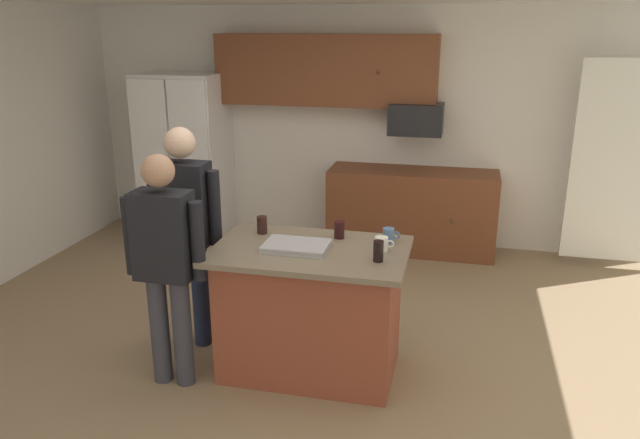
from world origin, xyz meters
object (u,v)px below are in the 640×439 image
refrigerator (185,157)px  mug_blue_stoneware (389,235)px  person_host_foreground (165,257)px  glass_pilsner (339,230)px  kitchen_island (310,309)px  person_guest_left (185,223)px  tumbler_amber (262,225)px  mug_ceramic_white (382,244)px  glass_short_whisky (378,251)px  serving_tray (296,246)px  microwave_over_range (416,119)px

refrigerator → mug_blue_stoneware: size_ratio=15.24×
person_host_foreground → glass_pilsner: person_host_foreground is taller
kitchen_island → person_guest_left: person_guest_left is taller
tumbler_amber → glass_pilsner: tumbler_amber is taller
person_guest_left → mug_blue_stoneware: 1.51m
mug_ceramic_white → glass_short_whisky: size_ratio=0.96×
mug_blue_stoneware → refrigerator: bearing=138.7°
person_host_foreground → serving_tray: (0.80, 0.35, 0.02)m
mug_ceramic_white → person_guest_left: bearing=176.2°
person_guest_left → glass_short_whisky: person_guest_left is taller
person_host_foreground → person_guest_left: (-0.10, 0.55, 0.05)m
mug_blue_stoneware → mug_ceramic_white: bearing=-98.2°
mug_ceramic_white → tumbler_amber: (-0.90, 0.16, 0.02)m
kitchen_island → tumbler_amber: tumbler_amber is taller
microwave_over_range → kitchen_island: bearing=-100.0°
person_guest_left → mug_ceramic_white: size_ratio=12.69×
person_host_foreground → mug_ceramic_white: (1.38, 0.45, 0.05)m
tumbler_amber → mug_blue_stoneware: bearing=1.1°
refrigerator → person_host_foreground: (1.23, -2.95, -0.01)m
tumbler_amber → glass_pilsner: bearing=2.7°
kitchen_island → person_guest_left: 1.13m
microwave_over_range → glass_pilsner: (-0.32, -2.43, -0.45)m
person_guest_left → tumbler_amber: bearing=15.9°
glass_pilsner → refrigerator: bearing=134.6°
person_host_foreground → refrigerator: bearing=89.7°
glass_short_whisky → glass_pilsner: glass_short_whisky is taller
microwave_over_range → serving_tray: microwave_over_range is taller
kitchen_island → glass_pilsner: 0.60m
mug_ceramic_white → glass_short_whisky: (0.00, -0.19, 0.02)m
mug_ceramic_white → kitchen_island: bearing=-172.0°
refrigerator → tumbler_amber: 2.89m
glass_short_whisky → glass_pilsner: (-0.34, 0.38, -0.01)m
microwave_over_range → tumbler_amber: (-0.90, -2.45, -0.45)m
person_guest_left → serving_tray: size_ratio=3.88×
microwave_over_range → glass_short_whisky: (0.01, -2.81, -0.45)m
microwave_over_range → person_host_foreground: bearing=-114.0°
person_guest_left → tumbler_amber: (0.58, 0.07, 0.01)m
refrigerator → serving_tray: (2.04, -2.60, 0.01)m
mug_ceramic_white → serving_tray: bearing=-170.2°
glass_pilsner → mug_blue_stoneware: (0.36, -0.01, -0.01)m
person_guest_left → mug_blue_stoneware: size_ratio=13.82×
glass_pilsner → microwave_over_range: bearing=82.4°
person_guest_left → glass_pilsner: 1.15m
person_guest_left → glass_short_whisky: (1.49, -0.29, 0.02)m
microwave_over_range → person_host_foreground: person_host_foreground is taller
person_host_foreground → serving_tray: bearing=0.4°
person_host_foreground → glass_short_whisky: bearing=-12.7°
refrigerator → mug_ceramic_white: (2.61, -2.50, 0.04)m
person_host_foreground → person_guest_left: size_ratio=0.95×
person_host_foreground → glass_short_whisky: (1.38, 0.25, 0.07)m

